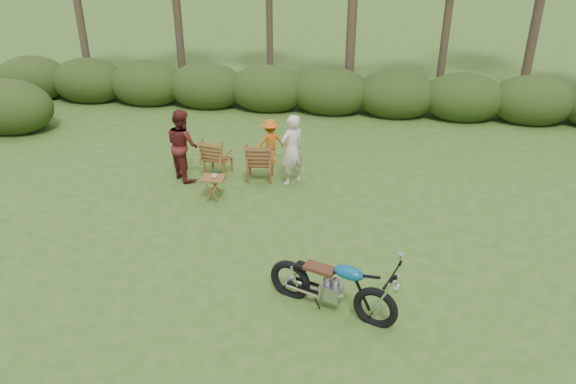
# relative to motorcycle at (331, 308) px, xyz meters

# --- Properties ---
(ground) EXTENTS (80.00, 80.00, 0.00)m
(ground) POSITION_rel_motorcycle_xyz_m (-0.82, 0.70, 0.00)
(ground) COLOR #304F1A
(ground) RESTS_ON ground
(motorcycle) EXTENTS (2.24, 1.47, 1.20)m
(motorcycle) POSITION_rel_motorcycle_xyz_m (0.00, 0.00, 0.00)
(motorcycle) COLOR #0E81BE
(motorcycle) RESTS_ON ground
(lawn_chair_right) EXTENTS (0.74, 0.74, 0.99)m
(lawn_chair_right) POSITION_rel_motorcycle_xyz_m (-2.06, 4.55, 0.00)
(lawn_chair_right) COLOR #5C3117
(lawn_chair_right) RESTS_ON ground
(lawn_chair_left) EXTENTS (0.76, 0.76, 0.95)m
(lawn_chair_left) POSITION_rel_motorcycle_xyz_m (-3.12, 4.69, 0.00)
(lawn_chair_left) COLOR brown
(lawn_chair_left) RESTS_ON ground
(side_table) EXTENTS (0.54, 0.46, 0.53)m
(side_table) POSITION_rel_motorcycle_xyz_m (-2.88, 3.40, 0.27)
(side_table) COLOR brown
(side_table) RESTS_ON ground
(cup) EXTENTS (0.13, 0.13, 0.09)m
(cup) POSITION_rel_motorcycle_xyz_m (-2.83, 3.38, 0.58)
(cup) COLOR beige
(cup) RESTS_ON side_table
(adult_a) EXTENTS (0.72, 0.72, 1.69)m
(adult_a) POSITION_rel_motorcycle_xyz_m (-1.28, 4.44, 0.00)
(adult_a) COLOR beige
(adult_a) RESTS_ON ground
(adult_b) EXTENTS (1.04, 1.04, 1.70)m
(adult_b) POSITION_rel_motorcycle_xyz_m (-3.85, 4.36, 0.00)
(adult_b) COLOR #541918
(adult_b) RESTS_ON ground
(child) EXTENTS (0.86, 0.74, 1.15)m
(child) POSITION_rel_motorcycle_xyz_m (-1.99, 5.52, 0.00)
(child) COLOR #C55812
(child) RESTS_ON ground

